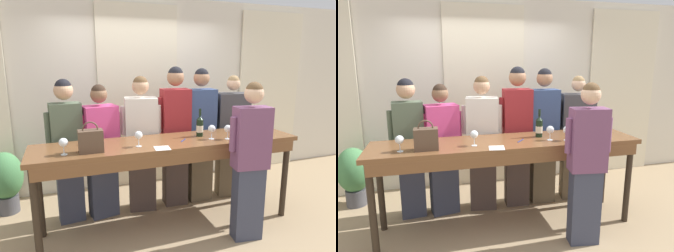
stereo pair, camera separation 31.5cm
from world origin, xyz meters
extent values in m
plane|color=tan|center=(0.00, 0.00, 0.00)|extent=(18.00, 18.00, 0.00)
cube|color=silver|center=(0.00, 1.42, 1.40)|extent=(12.00, 0.06, 2.80)
cube|color=#EFE5C6|center=(0.00, 1.35, 1.34)|extent=(1.19, 0.03, 2.69)
cube|color=#EFE5C6|center=(2.35, 1.35, 1.34)|extent=(1.19, 0.03, 2.69)
cube|color=brown|center=(0.00, 0.00, 1.00)|extent=(2.94, 0.66, 0.05)
cube|color=brown|center=(0.00, -0.32, 0.92)|extent=(2.82, 0.03, 0.12)
cylinder|color=#2D2319|center=(-1.39, -0.26, 0.49)|extent=(0.07, 0.07, 0.98)
cylinder|color=#2D2319|center=(1.39, -0.26, 0.49)|extent=(0.07, 0.07, 0.98)
cylinder|color=#2D2319|center=(-1.39, 0.26, 0.49)|extent=(0.07, 0.07, 0.98)
cylinder|color=#2D2319|center=(1.39, 0.26, 0.49)|extent=(0.07, 0.07, 0.98)
cylinder|color=black|center=(0.40, 0.07, 1.13)|extent=(0.08, 0.08, 0.20)
cone|color=black|center=(0.40, 0.07, 1.25)|extent=(0.08, 0.08, 0.04)
cylinder|color=black|center=(0.40, 0.07, 1.31)|extent=(0.03, 0.03, 0.09)
cylinder|color=beige|center=(0.40, 0.07, 1.12)|extent=(0.08, 0.08, 0.08)
cube|color=brown|center=(-0.86, -0.15, 1.14)|extent=(0.23, 0.14, 0.22)
torus|color=brown|center=(-0.86, -0.15, 1.25)|extent=(0.15, 0.01, 0.15)
cylinder|color=white|center=(-0.80, 0.15, 1.03)|extent=(0.06, 0.06, 0.00)
cylinder|color=white|center=(-0.80, 0.15, 1.07)|extent=(0.01, 0.01, 0.08)
sphere|color=white|center=(-0.80, 0.15, 1.15)|extent=(0.08, 0.08, 0.08)
sphere|color=maroon|center=(-0.80, 0.15, 1.14)|extent=(0.05, 0.05, 0.05)
cylinder|color=white|center=(1.24, 0.08, 1.03)|extent=(0.06, 0.06, 0.00)
cylinder|color=white|center=(1.24, 0.08, 1.07)|extent=(0.01, 0.01, 0.08)
sphere|color=white|center=(1.24, 0.08, 1.15)|extent=(0.08, 0.08, 0.08)
cylinder|color=white|center=(-1.11, -0.15, 1.03)|extent=(0.06, 0.06, 0.00)
cylinder|color=white|center=(-1.11, -0.15, 1.07)|extent=(0.01, 0.01, 0.08)
sphere|color=white|center=(-1.11, -0.15, 1.15)|extent=(0.08, 0.08, 0.08)
cylinder|color=white|center=(1.05, 0.06, 1.03)|extent=(0.06, 0.06, 0.00)
cylinder|color=white|center=(1.05, 0.06, 1.07)|extent=(0.01, 0.01, 0.08)
sphere|color=white|center=(1.05, 0.06, 1.15)|extent=(0.08, 0.08, 0.08)
cylinder|color=white|center=(-0.39, -0.11, 1.03)|extent=(0.06, 0.06, 0.00)
cylinder|color=white|center=(-0.39, -0.11, 1.07)|extent=(0.01, 0.01, 0.08)
sphere|color=white|center=(-0.39, -0.11, 1.15)|extent=(0.08, 0.08, 0.08)
sphere|color=maroon|center=(-0.39, -0.11, 1.14)|extent=(0.05, 0.05, 0.05)
cylinder|color=white|center=(0.46, -0.10, 1.03)|extent=(0.06, 0.06, 0.00)
cylinder|color=white|center=(0.46, -0.10, 1.07)|extent=(0.01, 0.01, 0.08)
sphere|color=white|center=(0.46, -0.10, 1.15)|extent=(0.08, 0.08, 0.08)
cylinder|color=white|center=(0.63, -0.16, 1.03)|extent=(0.06, 0.06, 0.00)
cylinder|color=white|center=(0.63, -0.16, 1.07)|extent=(0.01, 0.01, 0.08)
sphere|color=white|center=(0.63, -0.16, 1.15)|extent=(0.08, 0.08, 0.08)
sphere|color=maroon|center=(0.63, -0.16, 1.14)|extent=(0.05, 0.05, 0.05)
cube|color=white|center=(-0.18, -0.26, 1.03)|extent=(0.18, 0.18, 0.00)
cylinder|color=#193399|center=(0.13, -0.06, 1.03)|extent=(0.10, 0.11, 0.01)
cube|color=#383D51|center=(-1.07, 0.52, 0.40)|extent=(0.31, 0.22, 0.80)
cube|color=#4C5B47|center=(-1.07, 0.52, 1.11)|extent=(0.36, 0.26, 0.63)
sphere|color=tan|center=(-1.07, 0.52, 1.57)|extent=(0.21, 0.21, 0.21)
sphere|color=black|center=(-1.07, 0.52, 1.60)|extent=(0.19, 0.19, 0.19)
cylinder|color=#4C5B47|center=(-0.88, 0.54, 1.16)|extent=(0.08, 0.08, 0.35)
cylinder|color=#4C5B47|center=(-1.26, 0.49, 1.16)|extent=(0.08, 0.08, 0.35)
cube|color=#383D51|center=(-0.69, 0.52, 0.38)|extent=(0.36, 0.28, 0.77)
cube|color=#C63D7A|center=(-0.69, 0.52, 1.07)|extent=(0.43, 0.33, 0.61)
sphere|color=brown|center=(-0.69, 0.52, 1.51)|extent=(0.19, 0.19, 0.19)
sphere|color=#332319|center=(-0.69, 0.52, 1.54)|extent=(0.17, 0.17, 0.17)
cylinder|color=#C63D7A|center=(-0.48, 0.56, 1.12)|extent=(0.08, 0.08, 0.34)
cylinder|color=#C63D7A|center=(-0.90, 0.48, 1.12)|extent=(0.08, 0.08, 0.34)
cube|color=#473833|center=(-0.19, 0.52, 0.41)|extent=(0.36, 0.28, 0.81)
cube|color=silver|center=(-0.19, 0.52, 1.13)|extent=(0.43, 0.32, 0.64)
sphere|color=tan|center=(-0.19, 0.52, 1.59)|extent=(0.20, 0.20, 0.20)
sphere|color=brown|center=(-0.19, 0.52, 1.63)|extent=(0.18, 0.18, 0.18)
cylinder|color=silver|center=(0.02, 0.48, 1.18)|extent=(0.08, 0.08, 0.35)
cylinder|color=silver|center=(-0.40, 0.55, 1.18)|extent=(0.08, 0.08, 0.35)
cube|color=#473833|center=(0.26, 0.52, 0.43)|extent=(0.32, 0.24, 0.86)
cube|color=maroon|center=(0.26, 0.52, 1.20)|extent=(0.37, 0.28, 0.68)
sphere|color=#9E7051|center=(0.26, 0.52, 1.69)|extent=(0.22, 0.22, 0.22)
sphere|color=black|center=(0.26, 0.52, 1.73)|extent=(0.19, 0.19, 0.19)
cylinder|color=maroon|center=(0.46, 0.50, 1.26)|extent=(0.07, 0.07, 0.38)
cylinder|color=maroon|center=(0.06, 0.53, 1.26)|extent=(0.07, 0.07, 0.38)
cube|color=brown|center=(0.62, 0.52, 0.43)|extent=(0.31, 0.20, 0.85)
cube|color=#334775|center=(0.62, 0.52, 1.19)|extent=(0.37, 0.24, 0.68)
sphere|color=#9E7051|center=(0.62, 0.52, 1.67)|extent=(0.21, 0.21, 0.21)
sphere|color=black|center=(0.62, 0.52, 1.71)|extent=(0.18, 0.18, 0.18)
cylinder|color=#334775|center=(0.83, 0.51, 1.24)|extent=(0.07, 0.07, 0.37)
cylinder|color=#334775|center=(0.42, 0.52, 1.24)|extent=(0.07, 0.07, 0.37)
cube|color=brown|center=(1.10, 0.52, 0.41)|extent=(0.40, 0.30, 0.82)
cube|color=#3D3D42|center=(1.10, 0.52, 1.14)|extent=(0.47, 0.36, 0.65)
sphere|color=#DBAD89|center=(1.10, 0.52, 1.59)|extent=(0.18, 0.18, 0.18)
sphere|color=#93754C|center=(1.10, 0.52, 1.62)|extent=(0.16, 0.16, 0.16)
cylinder|color=#3D3D42|center=(1.33, 0.47, 1.19)|extent=(0.08, 0.08, 0.36)
cylinder|color=#3D3D42|center=(0.87, 0.56, 1.19)|extent=(0.08, 0.08, 0.36)
cube|color=#383D51|center=(0.69, -0.51, 0.40)|extent=(0.33, 0.21, 0.80)
cube|color=#704266|center=(0.69, -0.51, 1.12)|extent=(0.38, 0.25, 0.64)
sphere|color=#DBAD89|center=(0.69, -0.51, 1.57)|extent=(0.19, 0.19, 0.19)
sphere|color=brown|center=(0.69, -0.51, 1.61)|extent=(0.17, 0.17, 0.17)
cylinder|color=#704266|center=(0.50, -0.49, 1.17)|extent=(0.08, 0.08, 0.35)
cylinder|color=#704266|center=(0.89, -0.54, 1.17)|extent=(0.08, 0.08, 0.35)
cylinder|color=#4C4C51|center=(-1.83, 0.99, 0.11)|extent=(0.26, 0.26, 0.22)
ellipsoid|color=#47844C|center=(-1.83, 0.99, 0.49)|extent=(0.42, 0.42, 0.60)
camera|label=1|loc=(-1.11, -3.00, 1.89)|focal=32.00mm
camera|label=2|loc=(-0.80, -3.09, 1.89)|focal=32.00mm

